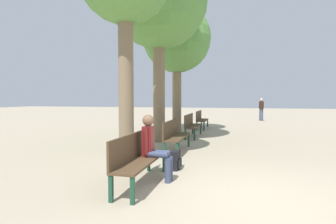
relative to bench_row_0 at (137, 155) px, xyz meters
name	(u,v)px	position (x,y,z in m)	size (l,w,h in m)	color
ground_plane	(255,200)	(2.03, -0.26, -0.54)	(80.00, 80.00, 0.00)	tan
bench_row_0	(137,155)	(0.00, 0.00, 0.00)	(0.44, 1.86, 0.92)	#4C3823
bench_row_1	(175,133)	(0.00, 3.05, 0.00)	(0.44, 1.86, 0.92)	#4C3823
bench_row_2	(191,124)	(0.00, 6.10, 0.00)	(0.44, 1.86, 0.92)	#4C3823
bench_row_3	(201,118)	(0.00, 9.14, 0.00)	(0.44, 1.86, 0.92)	#4C3823
tree_row_1	(159,1)	(-0.95, 4.66, 4.48)	(3.47, 3.47, 6.80)	#7A664C
tree_row_2	(177,40)	(-0.95, 7.65, 3.76)	(3.15, 3.15, 5.92)	#7A664C
person_seated	(154,145)	(0.23, 0.29, 0.13)	(0.57, 0.33, 1.26)	#384260
backpack	(176,160)	(0.46, 1.15, -0.34)	(0.20, 0.37, 0.41)	black
pedestrian_near	(261,108)	(3.52, 15.04, 0.37)	(0.32, 0.22, 1.59)	#384260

